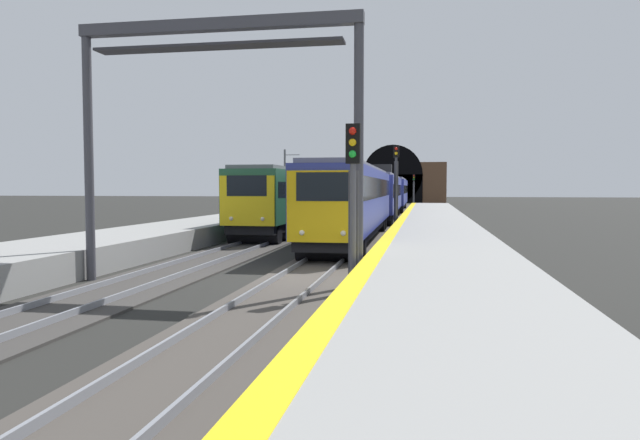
{
  "coord_description": "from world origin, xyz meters",
  "views": [
    {
      "loc": [
        -17.89,
        -3.78,
        2.91
      ],
      "look_at": [
        7.84,
        0.85,
        1.44
      ],
      "focal_mm": 33.0,
      "sensor_mm": 36.0,
      "label": 1
    }
  ],
  "objects": [
    {
      "name": "train_main_approaching",
      "position": [
        33.81,
        -0.0,
        2.28
      ],
      "size": [
        61.96,
        3.0,
        4.89
      ],
      "rotation": [
        0.0,
        0.0,
        3.15
      ],
      "color": "navy",
      "rests_on": "ground_plane"
    },
    {
      "name": "ground_plane",
      "position": [
        0.0,
        0.0,
        0.0
      ],
      "size": [
        320.0,
        320.0,
        0.0
      ],
      "primitive_type": "plane",
      "color": "black"
    },
    {
      "name": "train_adjacent_platform",
      "position": [
        41.1,
        4.61,
        2.31
      ],
      "size": [
        63.21,
        3.11,
        4.91
      ],
      "rotation": [
        0.0,
        0.0,
        3.13
      ],
      "color": "#235638",
      "rests_on": "ground_plane"
    },
    {
      "name": "catenary_mast_near",
      "position": [
        45.23,
        11.5,
        3.61
      ],
      "size": [
        0.22,
        1.77,
        7.04
      ],
      "color": "#595B60",
      "rests_on": "ground_plane"
    },
    {
      "name": "platform_right_edge_strip",
      "position": [
        0.0,
        -2.34,
        0.95
      ],
      "size": [
        112.0,
        0.5,
        0.01
      ],
      "primitive_type": "cube",
      "color": "yellow",
      "rests_on": "platform_right"
    },
    {
      "name": "track_main_line",
      "position": [
        0.0,
        0.0,
        0.04
      ],
      "size": [
        160.0,
        2.66,
        0.21
      ],
      "color": "#423D38",
      "rests_on": "ground_plane"
    },
    {
      "name": "tunnel_portal",
      "position": [
        92.95,
        2.31,
        3.8
      ],
      "size": [
        2.26,
        19.64,
        11.0
      ],
      "color": "brown",
      "rests_on": "ground_plane"
    },
    {
      "name": "railway_signal_near",
      "position": [
        -2.35,
        -1.87,
        2.8
      ],
      "size": [
        0.39,
        0.38,
        4.58
      ],
      "rotation": [
        0.0,
        0.0,
        3.14
      ],
      "color": "#4C4C54",
      "rests_on": "ground_plane"
    },
    {
      "name": "overhead_signal_gantry",
      "position": [
        -1.2,
        2.31,
        5.86
      ],
      "size": [
        0.7,
        8.67,
        7.84
      ],
      "color": "#3F3F47",
      "rests_on": "ground_plane"
    },
    {
      "name": "railway_signal_mid",
      "position": [
        20.48,
        -1.87,
        3.25
      ],
      "size": [
        0.39,
        0.38,
        5.58
      ],
      "rotation": [
        0.0,
        0.0,
        3.14
      ],
      "color": "#38383D",
      "rests_on": "ground_plane"
    },
    {
      "name": "platform_right",
      "position": [
        0.0,
        -4.3,
        0.47
      ],
      "size": [
        112.0,
        4.42,
        0.95
      ],
      "primitive_type": "cube",
      "color": "gray",
      "rests_on": "ground_plane"
    },
    {
      "name": "platform_left",
      "position": [
        0.0,
        8.91,
        0.47
      ],
      "size": [
        112.0,
        4.42,
        0.95
      ],
      "primitive_type": "cube",
      "color": "gray",
      "rests_on": "ground_plane"
    },
    {
      "name": "track_adjacent_line",
      "position": [
        0.0,
        4.61,
        0.04
      ],
      "size": [
        160.0,
        3.09,
        0.21
      ],
      "color": "#383533",
      "rests_on": "ground_plane"
    },
    {
      "name": "railway_signal_far",
      "position": [
        77.4,
        -1.87,
        3.01
      ],
      "size": [
        0.39,
        0.38,
        4.96
      ],
      "rotation": [
        0.0,
        0.0,
        3.14
      ],
      "color": "#4C4C54",
      "rests_on": "ground_plane"
    }
  ]
}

